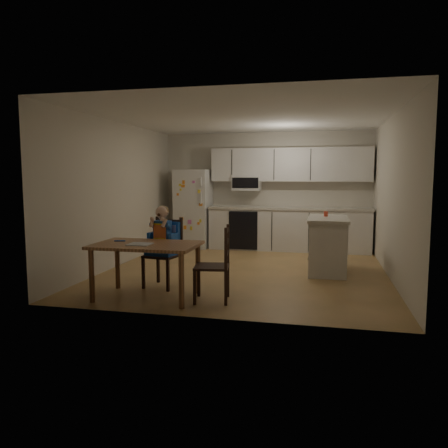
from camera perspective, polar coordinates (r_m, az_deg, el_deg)
room at (r=7.61m, az=3.53°, el=3.91°), size 4.52×5.01×2.51m
refrigerator at (r=9.61m, az=-4.02°, el=2.01°), size 0.72×0.70×1.70m
kitchen_run at (r=9.32m, az=8.32°, el=2.00°), size 3.37×0.62×2.15m
kitchen_island at (r=7.33m, az=13.38°, el=-2.63°), size 0.63×1.21×0.89m
red_cup at (r=7.49m, az=13.17°, el=1.31°), size 0.07×0.07×0.09m
dining_table at (r=5.67m, az=-10.11°, el=-3.49°), size 1.32×0.85×0.71m
napkin at (r=5.59m, az=-10.95°, el=-2.60°), size 0.29×0.25×0.01m
toddler_spoon at (r=5.91m, az=-13.55°, el=-2.15°), size 0.12×0.06×0.02m
chair_booster at (r=6.22m, az=-7.84°, el=-1.80°), size 0.50×0.50×1.15m
chair_side at (r=5.45m, az=-0.62°, el=-4.58°), size 0.48×0.48×0.95m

